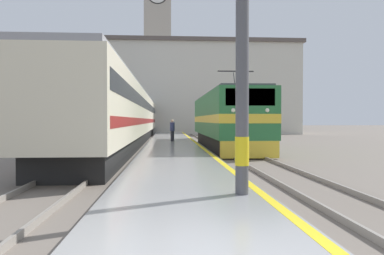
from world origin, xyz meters
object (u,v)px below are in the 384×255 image
at_px(passenger_train, 133,116).
at_px(person_on_platform, 172,130).
at_px(locomotive_train, 225,120).
at_px(clock_tower, 158,38).

bearing_deg(passenger_train, person_on_platform, -58.78).
bearing_deg(passenger_train, locomotive_train, -50.75).
distance_m(locomotive_train, passenger_train, 10.81).
xyz_separation_m(passenger_train, person_on_platform, (3.39, -5.59, -1.05)).
height_order(passenger_train, clock_tower, clock_tower).
height_order(locomotive_train, person_on_platform, locomotive_train).
bearing_deg(locomotive_train, clock_tower, 97.78).
relative_size(locomotive_train, passenger_train, 0.33).
xyz_separation_m(locomotive_train, person_on_platform, (-3.45, 2.78, -0.72)).
height_order(passenger_train, person_on_platform, passenger_train).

